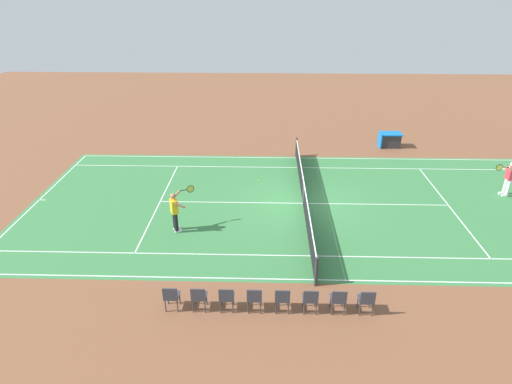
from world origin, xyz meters
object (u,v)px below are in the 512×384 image
object	(u,v)px
tennis_player_far	(509,177)
equipment_cart_tarped	(390,140)
spectator_chair_4	(254,297)
spectator_chair_3	(282,298)
tennis_player_near	(175,210)
spectator_chair_7	(171,296)
tennis_ball	(259,180)
spectator_chair_5	(227,297)
spectator_chair_6	(199,296)
spectator_chair_1	(338,299)
spectator_chair_0	(367,299)
tennis_net	(304,193)
spectator_chair_2	(310,298)

from	to	relation	value
tennis_player_far	equipment_cart_tarped	size ratio (longest dim) A/B	1.36
spectator_chair_4	spectator_chair_3	bearing A→B (deg)	180.00
tennis_player_far	spectator_chair_4	size ratio (longest dim) A/B	1.93
spectator_chair_3	equipment_cart_tarped	world-z (taller)	spectator_chair_3
tennis_player_near	spectator_chair_7	xyz separation A→B (m)	(-0.75, 4.60, -0.41)
tennis_player_near	tennis_ball	size ratio (longest dim) A/B	25.71
tennis_player_near	spectator_chair_4	bearing A→B (deg)	124.98
tennis_ball	spectator_chair_3	distance (m)	9.47
spectator_chair_3	spectator_chair_5	bearing A→B (deg)	0.00
spectator_chair_6	spectator_chair_1	bearing A→B (deg)	180.00
tennis_player_far	spectator_chair_6	xyz separation A→B (m)	(12.90, 8.14, -0.41)
equipment_cart_tarped	spectator_chair_7	bearing A→B (deg)	55.48
tennis_player_far	tennis_ball	size ratio (longest dim) A/B	25.71
spectator_chair_4	spectator_chair_5	distance (m)	0.82
spectator_chair_4	spectator_chair_6	size ratio (longest dim) A/B	1.00
tennis_player_near	spectator_chair_0	world-z (taller)	tennis_player_near
tennis_ball	spectator_chair_1	distance (m)	9.76
tennis_player_far	equipment_cart_tarped	xyz separation A→B (m)	(3.71, -6.41, -0.49)
spectator_chair_4	equipment_cart_tarped	distance (m)	16.39
tennis_ball	spectator_chair_7	world-z (taller)	spectator_chair_7
spectator_chair_1	tennis_player_near	bearing A→B (deg)	-38.96
tennis_net	tennis_player_far	world-z (taller)	tennis_player_far
tennis_net	spectator_chair_5	distance (m)	7.60
tennis_net	spectator_chair_7	xyz separation A→B (m)	(4.41, 7.08, 0.03)
tennis_net	spectator_chair_3	bearing A→B (deg)	81.00
spectator_chair_1	spectator_chair_5	size ratio (longest dim) A/B	1.00
tennis_player_far	spectator_chair_5	distance (m)	14.57
spectator_chair_2	tennis_player_near	bearing A→B (deg)	-43.39
tennis_ball	equipment_cart_tarped	size ratio (longest dim) A/B	0.05
spectator_chair_7	tennis_net	bearing A→B (deg)	-121.95
tennis_net	spectator_chair_2	size ratio (longest dim) A/B	13.30
tennis_net	spectator_chair_1	size ratio (longest dim) A/B	13.30
spectator_chair_0	spectator_chair_1	world-z (taller)	same
tennis_player_near	tennis_player_far	distance (m)	14.90
spectator_chair_0	tennis_player_near	bearing A→B (deg)	-35.24
spectator_chair_1	equipment_cart_tarped	distance (m)	15.41
spectator_chair_0	spectator_chair_2	xyz separation A→B (m)	(1.65, 0.00, 0.00)
tennis_net	spectator_chair_3	world-z (taller)	tennis_net
tennis_net	spectator_chair_6	size ratio (longest dim) A/B	13.30
spectator_chair_0	spectator_chair_5	bearing A→B (deg)	0.00
spectator_chair_2	spectator_chair_3	bearing A→B (deg)	0.00
tennis_player_far	spectator_chair_0	world-z (taller)	tennis_player_far
tennis_player_near	spectator_chair_1	world-z (taller)	tennis_player_near
tennis_player_near	tennis_player_far	xyz separation A→B (m)	(-14.47, -3.54, 0.00)
spectator_chair_1	tennis_net	bearing A→B (deg)	-85.75
tennis_player_near	tennis_ball	world-z (taller)	tennis_player_near
spectator_chair_0	spectator_chair_3	size ratio (longest dim) A/B	1.00
spectator_chair_5	spectator_chair_2	bearing A→B (deg)	180.00
spectator_chair_3	equipment_cart_tarped	xyz separation A→B (m)	(-6.72, -14.56, -0.08)
tennis_net	spectator_chair_5	bearing A→B (deg)	68.64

